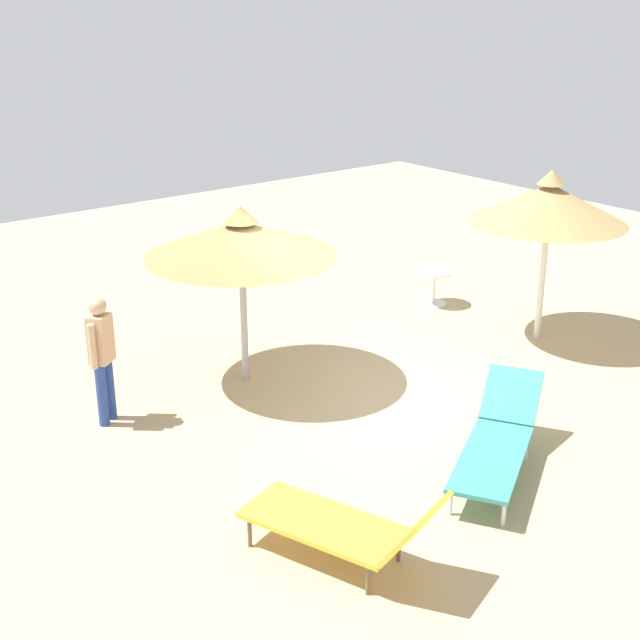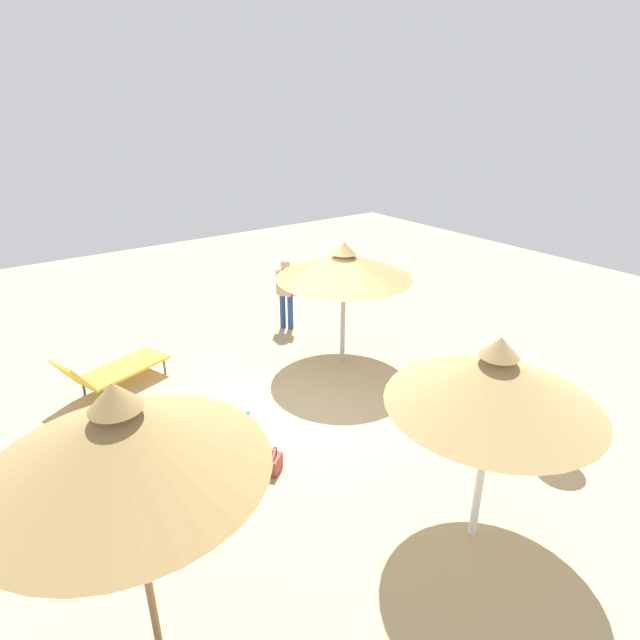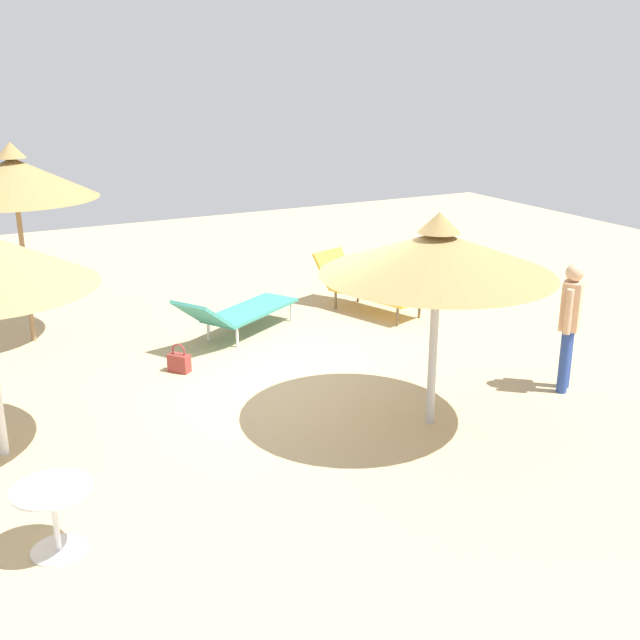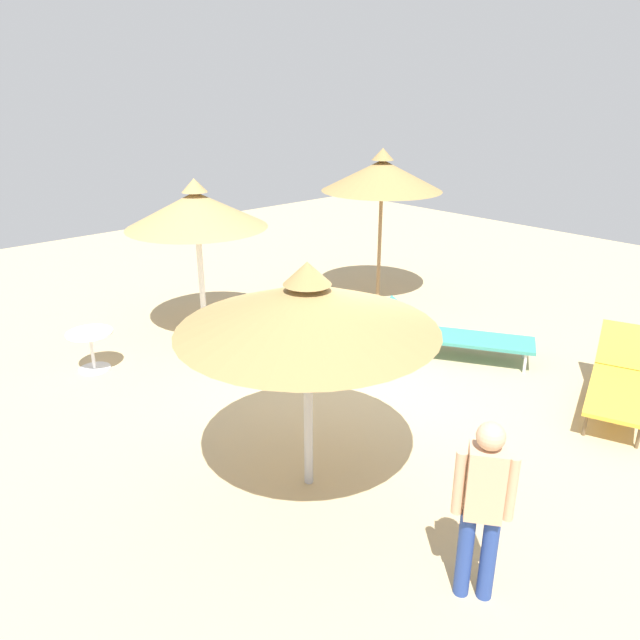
{
  "view_description": "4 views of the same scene",
  "coord_description": "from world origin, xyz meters",
  "px_view_note": "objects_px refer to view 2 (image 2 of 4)",
  "views": [
    {
      "loc": [
        6.83,
        7.87,
        5.05
      ],
      "look_at": [
        0.38,
        -0.33,
        1.07
      ],
      "focal_mm": 48.67,
      "sensor_mm": 36.0,
      "label": 1
    },
    {
      "loc": [
        -6.26,
        4.36,
        4.79
      ],
      "look_at": [
        -0.13,
        -0.09,
        1.57
      ],
      "focal_mm": 28.67,
      "sensor_mm": 36.0,
      "label": 2
    },
    {
      "loc": [
        -3.99,
        -7.89,
        3.91
      ],
      "look_at": [
        -0.08,
        -0.46,
        1.13
      ],
      "focal_mm": 43.12,
      "sensor_mm": 36.0,
      "label": 3
    },
    {
      "loc": [
        4.86,
        -4.87,
        3.94
      ],
      "look_at": [
        -0.23,
        -0.21,
        1.24
      ],
      "focal_mm": 33.32,
      "sensor_mm": 36.0,
      "label": 4
    }
  ],
  "objects_px": {
    "handbag": "(274,463)",
    "parasol_umbrella_center": "(495,380)",
    "parasol_umbrella_far_left": "(122,439)",
    "parasol_umbrella_far_right": "(344,266)",
    "lounge_chair_front": "(110,370)",
    "lounge_chair_near_left": "(175,429)",
    "side_table_round": "(557,436)",
    "person_standing_edge": "(286,290)"
  },
  "relations": [
    {
      "from": "side_table_round",
      "to": "parasol_umbrella_far_right",
      "type": "bearing_deg",
      "value": 7.59
    },
    {
      "from": "lounge_chair_front",
      "to": "side_table_round",
      "type": "xyz_separation_m",
      "value": [
        -5.77,
        -4.61,
        0.0
      ]
    },
    {
      "from": "lounge_chair_front",
      "to": "lounge_chair_near_left",
      "type": "bearing_deg",
      "value": -173.9
    },
    {
      "from": "lounge_chair_near_left",
      "to": "side_table_round",
      "type": "bearing_deg",
      "value": -127.92
    },
    {
      "from": "lounge_chair_near_left",
      "to": "lounge_chair_front",
      "type": "relative_size",
      "value": 1.12
    },
    {
      "from": "lounge_chair_front",
      "to": "handbag",
      "type": "xyz_separation_m",
      "value": [
        -3.61,
        -1.2,
        -0.28
      ]
    },
    {
      "from": "parasol_umbrella_far_right",
      "to": "parasol_umbrella_center",
      "type": "bearing_deg",
      "value": 161.32
    },
    {
      "from": "side_table_round",
      "to": "lounge_chair_front",
      "type": "bearing_deg",
      "value": 38.58
    },
    {
      "from": "parasol_umbrella_far_right",
      "to": "person_standing_edge",
      "type": "xyz_separation_m",
      "value": [
        2.06,
        -0.0,
        -1.06
      ]
    },
    {
      "from": "parasol_umbrella_center",
      "to": "handbag",
      "type": "distance_m",
      "value": 3.36
    },
    {
      "from": "handbag",
      "to": "parasol_umbrella_center",
      "type": "bearing_deg",
      "value": -150.29
    },
    {
      "from": "parasol_umbrella_far_right",
      "to": "handbag",
      "type": "distance_m",
      "value": 3.98
    },
    {
      "from": "parasol_umbrella_far_left",
      "to": "side_table_round",
      "type": "relative_size",
      "value": 4.37
    },
    {
      "from": "lounge_chair_near_left",
      "to": "person_standing_edge",
      "type": "bearing_deg",
      "value": -52.61
    },
    {
      "from": "parasol_umbrella_far_left",
      "to": "lounge_chair_front",
      "type": "distance_m",
      "value": 5.63
    },
    {
      "from": "lounge_chair_near_left",
      "to": "person_standing_edge",
      "type": "relative_size",
      "value": 1.4
    },
    {
      "from": "parasol_umbrella_far_left",
      "to": "lounge_chair_front",
      "type": "relative_size",
      "value": 1.42
    },
    {
      "from": "side_table_round",
      "to": "handbag",
      "type": "bearing_deg",
      "value": 57.59
    },
    {
      "from": "lounge_chair_front",
      "to": "handbag",
      "type": "bearing_deg",
      "value": -161.63
    },
    {
      "from": "parasol_umbrella_far_left",
      "to": "person_standing_edge",
      "type": "xyz_separation_m",
      "value": [
        5.67,
        -5.06,
        -1.48
      ]
    },
    {
      "from": "parasol_umbrella_center",
      "to": "handbag",
      "type": "height_order",
      "value": "parasol_umbrella_center"
    },
    {
      "from": "parasol_umbrella_far_right",
      "to": "person_standing_edge",
      "type": "height_order",
      "value": "parasol_umbrella_far_right"
    },
    {
      "from": "parasol_umbrella_far_left",
      "to": "lounge_chair_near_left",
      "type": "xyz_separation_m",
      "value": [
        2.78,
        -1.27,
        -2.02
      ]
    },
    {
      "from": "handbag",
      "to": "side_table_round",
      "type": "distance_m",
      "value": 4.05
    },
    {
      "from": "side_table_round",
      "to": "lounge_chair_near_left",
      "type": "bearing_deg",
      "value": 52.08
    },
    {
      "from": "lounge_chair_near_left",
      "to": "handbag",
      "type": "bearing_deg",
      "value": -142.43
    },
    {
      "from": "lounge_chair_near_left",
      "to": "side_table_round",
      "type": "xyz_separation_m",
      "value": [
        -3.39,
        -4.35,
        0.02
      ]
    },
    {
      "from": "parasol_umbrella_far_right",
      "to": "side_table_round",
      "type": "height_order",
      "value": "parasol_umbrella_far_right"
    },
    {
      "from": "parasol_umbrella_far_right",
      "to": "side_table_round",
      "type": "distance_m",
      "value": 4.55
    },
    {
      "from": "parasol_umbrella_far_left",
      "to": "parasol_umbrella_far_right",
      "type": "bearing_deg",
      "value": -54.46
    },
    {
      "from": "parasol_umbrella_center",
      "to": "lounge_chair_near_left",
      "type": "relative_size",
      "value": 1.13
    },
    {
      "from": "person_standing_edge",
      "to": "handbag",
      "type": "height_order",
      "value": "person_standing_edge"
    },
    {
      "from": "lounge_chair_near_left",
      "to": "lounge_chair_front",
      "type": "bearing_deg",
      "value": 6.1
    },
    {
      "from": "parasol_umbrella_far_left",
      "to": "lounge_chair_near_left",
      "type": "height_order",
      "value": "parasol_umbrella_far_left"
    },
    {
      "from": "parasol_umbrella_far_right",
      "to": "handbag",
      "type": "xyz_separation_m",
      "value": [
        -2.07,
        2.84,
        -1.86
      ]
    },
    {
      "from": "parasol_umbrella_center",
      "to": "handbag",
      "type": "xyz_separation_m",
      "value": [
        2.36,
        1.35,
        -1.97
      ]
    },
    {
      "from": "parasol_umbrella_far_right",
      "to": "lounge_chair_near_left",
      "type": "relative_size",
      "value": 1.12
    },
    {
      "from": "parasol_umbrella_far_left",
      "to": "side_table_round",
      "type": "xyz_separation_m",
      "value": [
        -0.62,
        -5.62,
        -2.0
      ]
    },
    {
      "from": "lounge_chair_near_left",
      "to": "handbag",
      "type": "height_order",
      "value": "lounge_chair_near_left"
    },
    {
      "from": "parasol_umbrella_far_right",
      "to": "side_table_round",
      "type": "bearing_deg",
      "value": -172.41
    },
    {
      "from": "parasol_umbrella_far_right",
      "to": "lounge_chair_near_left",
      "type": "xyz_separation_m",
      "value": [
        -0.84,
        3.79,
        -1.6
      ]
    },
    {
      "from": "parasol_umbrella_far_left",
      "to": "parasol_umbrella_center",
      "type": "xyz_separation_m",
      "value": [
        -0.81,
        -3.56,
        -0.31
      ]
    }
  ]
}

